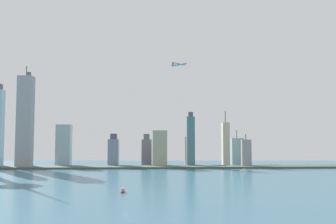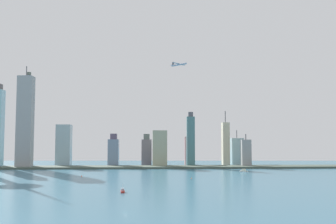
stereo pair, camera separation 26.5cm
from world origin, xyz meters
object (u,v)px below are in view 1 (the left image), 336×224
Objects in this scene: skyscraper_2 at (226,144)px; channel_buoy_1 at (82,176)px; skyscraper_8 at (160,149)px; boat_4 at (123,191)px; airplane at (179,64)px; skyscraper_9 at (147,152)px; skyscraper_12 at (27,120)px; skyscraper_7 at (246,153)px; skyscraper_1 at (64,146)px; skyscraper_13 at (25,122)px; skyscraper_3 at (237,151)px; channel_buoy_2 at (191,178)px; skyscraper_11 at (191,141)px; skyscraper_5 at (189,151)px; boat_3 at (244,171)px; skyscraper_6 at (114,152)px.

skyscraper_2 is 347.43m from channel_buoy_1.
channel_buoy_1 is at bearing -119.49° from skyscraper_8.
airplane reaches higher than boat_4.
skyscraper_9 is (-160.23, -0.67, -15.16)m from skyscraper_2.
skyscraper_7 is at bearing -3.96° from skyscraper_12.
skyscraper_1 is at bearing -159.90° from airplane.
skyscraper_7 is 0.34× the size of skyscraper_13.
channel_buoy_2 is (-132.98, -318.04, -27.15)m from skyscraper_3.
skyscraper_2 is 160.95m from skyscraper_9.
skyscraper_1 is at bearing 171.33° from skyscraper_8.
skyscraper_3 is at bearing 12.02° from skyscraper_9.
skyscraper_2 is 82.12m from skyscraper_11.
skyscraper_5 is 4.68× the size of boat_3.
skyscraper_6 is (-224.79, -15.70, -15.07)m from skyscraper_2.
skyscraper_3 reaches higher than skyscraper_5.
skyscraper_6 is 38.20× the size of channel_buoy_2.
channel_buoy_1 is at bearing -72.01° from skyscraper_1.
skyscraper_6 is 267.69m from boat_3.
skyscraper_1 is 1.17× the size of skyscraper_8.
skyscraper_2 is 393.07m from skyscraper_12.
airplane is (57.30, -107.66, 155.91)m from skyscraper_9.
skyscraper_7 is (28.05, -54.35, -17.53)m from skyscraper_2.
skyscraper_13 is 14.87× the size of boat_3.
skyscraper_2 is 63.63m from skyscraper_7.
skyscraper_1 is 1.28× the size of skyscraper_6.
airplane is (279.06, -45.46, 100.18)m from skyscraper_13.
boat_3 is 255.89m from channel_buoy_1.
skyscraper_11 is at bearing 168.35° from skyscraper_7.
skyscraper_11 is 8.39× the size of boat_3.
skyscraper_2 is at bearing 44.00° from channel_buoy_1.
skyscraper_2 is 0.59× the size of skyscraper_13.
skyscraper_2 is at bearing 23.88° from skyscraper_11.
skyscraper_11 is 43.46× the size of channel_buoy_1.
skyscraper_13 is (-311.46, -96.57, 54.80)m from skyscraper_5.
skyscraper_6 reaches higher than boat_3.
skyscraper_6 is 399.52m from boat_4.
skyscraper_8 is (-167.20, -79.72, 6.83)m from skyscraper_3.
boat_4 is at bearing -103.86° from skyscraper_5.
skyscraper_12 is 6.56× the size of airplane.
skyscraper_5 reaches higher than boat_3.
skyscraper_9 is at bearing 168.76° from boat_3.
boat_3 is (71.31, -130.83, -48.43)m from skyscraper_11.
skyscraper_6 is 66.29m from skyscraper_9.
skyscraper_2 is 79.46m from skyscraper_5.
boat_4 is (-45.58, -372.42, -33.39)m from skyscraper_8.
skyscraper_2 is at bearing 4.00° from skyscraper_6.
channel_buoy_2 is 249.87m from airplane.
skyscraper_1 is 189.71m from skyscraper_8.
skyscraper_3 is 263.16m from skyscraper_6.
skyscraper_12 is (-254.73, 13.99, 54.55)m from skyscraper_8.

